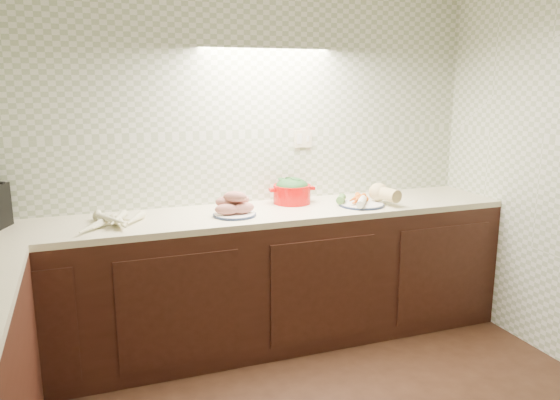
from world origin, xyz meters
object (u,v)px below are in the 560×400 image
object	(u,v)px
parsnip_pile	(104,220)
onion_bowl	(233,203)
dutch_oven	(292,191)
sweet_potato_plate	(234,207)
veg_plate	(369,197)

from	to	relation	value
parsnip_pile	onion_bowl	distance (m)	0.82
parsnip_pile	onion_bowl	xyz separation A→B (m)	(0.81, 0.15, 0.00)
onion_bowl	dutch_oven	size ratio (longest dim) A/B	0.41
dutch_oven	onion_bowl	bearing A→B (deg)	-172.03
onion_bowl	dutch_oven	bearing A→B (deg)	3.02
onion_bowl	sweet_potato_plate	bearing A→B (deg)	-103.52
parsnip_pile	sweet_potato_plate	xyz separation A→B (m)	(0.77, -0.03, 0.02)
onion_bowl	veg_plate	distance (m)	0.91
sweet_potato_plate	dutch_oven	size ratio (longest dim) A/B	0.84
sweet_potato_plate	onion_bowl	size ratio (longest dim) A/B	2.06
parsnip_pile	veg_plate	world-z (taller)	veg_plate
parsnip_pile	veg_plate	distance (m)	1.70
parsnip_pile	onion_bowl	size ratio (longest dim) A/B	3.22
onion_bowl	dutch_oven	xyz separation A→B (m)	(0.42, 0.02, 0.05)
dutch_oven	veg_plate	size ratio (longest dim) A/B	0.83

